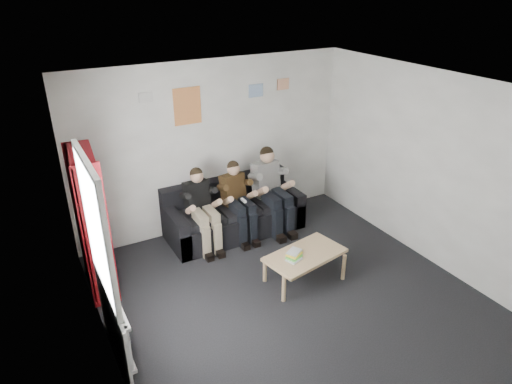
# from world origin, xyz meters

# --- Properties ---
(room_shell) EXTENTS (5.00, 5.00, 5.00)m
(room_shell) POSITION_xyz_m (0.00, 0.00, 1.35)
(room_shell) COLOR black
(room_shell) RESTS_ON ground
(sofa) EXTENTS (2.16, 0.89, 0.84)m
(sofa) POSITION_xyz_m (0.12, 2.09, 0.30)
(sofa) COLOR black
(sofa) RESTS_ON ground
(bookshelf) EXTENTS (0.29, 0.86, 1.92)m
(bookshelf) POSITION_xyz_m (-2.08, 1.64, 0.96)
(bookshelf) COLOR maroon
(bookshelf) RESTS_ON ground
(coffee_table) EXTENTS (1.07, 0.59, 0.43)m
(coffee_table) POSITION_xyz_m (0.36, 0.42, 0.38)
(coffee_table) COLOR tan
(coffee_table) RESTS_ON ground
(game_cases) EXTENTS (0.26, 0.24, 0.06)m
(game_cases) POSITION_xyz_m (0.18, 0.42, 0.46)
(game_cases) COLOR silver
(game_cases) RESTS_ON coffee_table
(person_left) EXTENTS (0.37, 0.78, 1.24)m
(person_left) POSITION_xyz_m (-0.49, 1.89, 0.63)
(person_left) COLOR black
(person_left) RESTS_ON sofa
(person_middle) EXTENTS (0.36, 0.77, 1.23)m
(person_middle) POSITION_xyz_m (0.12, 1.90, 0.62)
(person_middle) COLOR #52391B
(person_middle) RESTS_ON sofa
(person_right) EXTENTS (0.42, 0.90, 1.35)m
(person_right) POSITION_xyz_m (0.72, 1.89, 0.67)
(person_right) COLOR silver
(person_right) RESTS_ON sofa
(radiator) EXTENTS (0.10, 0.64, 0.60)m
(radiator) POSITION_xyz_m (-2.15, 0.20, 0.35)
(radiator) COLOR white
(radiator) RESTS_ON ground
(window) EXTENTS (0.05, 1.30, 2.36)m
(window) POSITION_xyz_m (-2.22, 0.20, 1.03)
(window) COLOR white
(window) RESTS_ON room_shell
(poster_large) EXTENTS (0.42, 0.01, 0.55)m
(poster_large) POSITION_xyz_m (-0.40, 2.49, 2.05)
(poster_large) COLOR gold
(poster_large) RESTS_ON room_shell
(poster_blue) EXTENTS (0.25, 0.01, 0.20)m
(poster_blue) POSITION_xyz_m (0.75, 2.49, 2.15)
(poster_blue) COLOR #3A7EC7
(poster_blue) RESTS_ON room_shell
(poster_pink) EXTENTS (0.22, 0.01, 0.18)m
(poster_pink) POSITION_xyz_m (1.25, 2.49, 2.20)
(poster_pink) COLOR #DC459E
(poster_pink) RESTS_ON room_shell
(poster_sign) EXTENTS (0.20, 0.01, 0.14)m
(poster_sign) POSITION_xyz_m (-1.00, 2.49, 2.25)
(poster_sign) COLOR silver
(poster_sign) RESTS_ON room_shell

